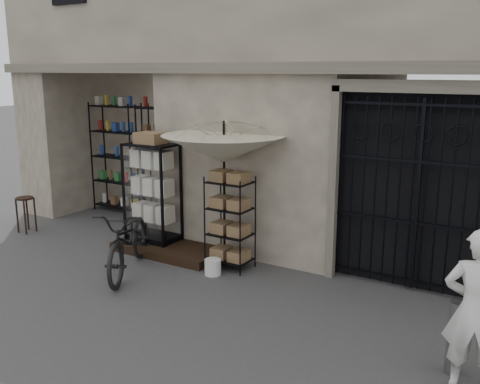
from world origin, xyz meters
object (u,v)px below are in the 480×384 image
Objects in this scene: bicycle at (130,272)px; steel_bollard at (454,338)px; wire_rack at (230,224)px; white_bucket at (213,267)px; market_umbrella at (224,141)px; wooden_stool at (26,214)px; display_cabinet at (152,197)px.

steel_bollard is (5.04, -0.41, 0.41)m from bicycle.
wire_rack is 5.83× the size of white_bucket.
steel_bollard reaches higher than white_bucket.
wire_rack is 0.74× the size of bicycle.
white_bucket is 3.97m from steel_bollard.
wire_rack is 0.53× the size of market_umbrella.
market_umbrella is at bearing 19.69° from bicycle.
steel_bollard is at bearing -32.18° from bicycle.
wire_rack is 1.87× the size of steel_bollard.
bicycle is 5.08m from steel_bollard.
wire_rack is at bearing 5.60° from wooden_stool.
wire_rack is at bearing 80.21° from white_bucket.
wire_rack is at bearing -35.83° from market_umbrella.
market_umbrella reaches higher than steel_bollard.
white_bucket is 0.13× the size of bicycle.
market_umbrella is 4.01× the size of wooden_stool.
steel_bollard is at bearing -16.41° from wire_rack.
market_umbrella is at bearing 7.79° from wooden_stool.
display_cabinet is at bearing 179.78° from wire_rack.
display_cabinet is 1.25× the size of wire_rack.
white_bucket is (1.70, -0.56, -0.83)m from display_cabinet.
bicycle is at bearing -69.14° from display_cabinet.
white_bucket is 1.37m from bicycle.
white_bucket is at bearing -1.05° from bicycle.
wooden_stool is at bearing -169.94° from wire_rack.
display_cabinet reaches higher than steel_bollard.
bicycle reaches higher than wooden_stool.
display_cabinet is 1.58m from bicycle.
steel_bollard is (5.52, -1.58, -0.54)m from display_cabinet.
market_umbrella is at bearing 148.63° from wire_rack.
bicycle is (-1.08, -1.17, -2.09)m from market_umbrella.
bicycle is at bearing -153.57° from white_bucket.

